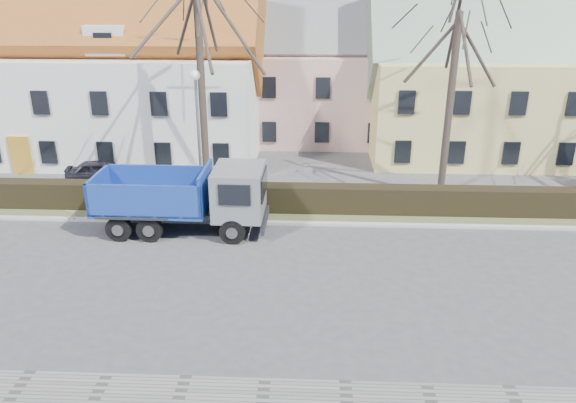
{
  "coord_description": "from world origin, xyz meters",
  "views": [
    {
      "loc": [
        3.43,
        -18.61,
        10.45
      ],
      "look_at": [
        2.43,
        3.4,
        1.6
      ],
      "focal_mm": 35.0,
      "sensor_mm": 36.0,
      "label": 1
    }
  ],
  "objects_px": {
    "streetlight": "(199,139)",
    "parked_car_a": "(101,171)",
    "dump_truck": "(175,198)",
    "cart_frame": "(68,215)"
  },
  "relations": [
    {
      "from": "dump_truck",
      "to": "streetlight",
      "type": "relative_size",
      "value": 1.17
    },
    {
      "from": "streetlight",
      "to": "parked_car_a",
      "type": "bearing_deg",
      "value": 155.85
    },
    {
      "from": "parked_car_a",
      "to": "dump_truck",
      "type": "bearing_deg",
      "value": -146.08
    },
    {
      "from": "dump_truck",
      "to": "parked_car_a",
      "type": "height_order",
      "value": "dump_truck"
    },
    {
      "from": "streetlight",
      "to": "dump_truck",
      "type": "bearing_deg",
      "value": -98.85
    },
    {
      "from": "streetlight",
      "to": "cart_frame",
      "type": "height_order",
      "value": "streetlight"
    },
    {
      "from": "dump_truck",
      "to": "parked_car_a",
      "type": "distance_m",
      "value": 8.2
    },
    {
      "from": "dump_truck",
      "to": "streetlight",
      "type": "bearing_deg",
      "value": 81.8
    },
    {
      "from": "streetlight",
      "to": "parked_car_a",
      "type": "xyz_separation_m",
      "value": [
        -6.05,
        2.71,
        -2.67
      ]
    },
    {
      "from": "dump_truck",
      "to": "streetlight",
      "type": "xyz_separation_m",
      "value": [
        0.51,
        3.26,
        1.76
      ]
    }
  ]
}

